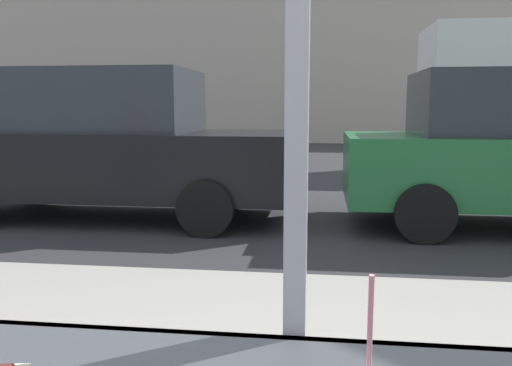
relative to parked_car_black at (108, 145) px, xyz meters
The scene contains 4 objects.
ground_plane 3.84m from the parked_car_black, 43.35° to the left, with size 60.00×60.00×0.00m, color #2D2D30.
sidewalk_strip 4.79m from the parked_car_black, 54.88° to the right, with size 16.00×2.80×0.11m, color #9E998E.
building_facade_far 15.53m from the parked_car_black, 79.85° to the left, with size 28.00×1.20×6.50m, color #A89E8E.
parked_car_black is the anchor object (origin of this frame).
Camera 1 is at (0.06, -1.09, 1.44)m, focal length 37.11 mm.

